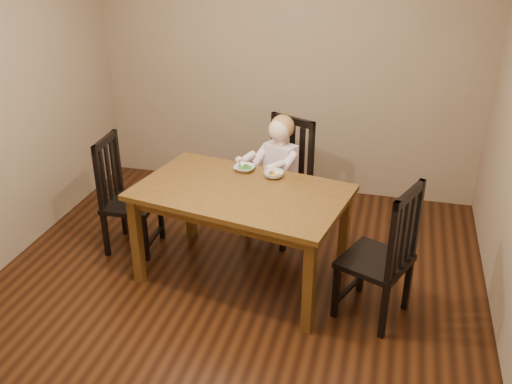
% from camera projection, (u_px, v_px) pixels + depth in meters
% --- Properties ---
extents(room, '(4.01, 4.01, 2.71)m').
position_uv_depth(room, '(230.00, 131.00, 4.05)').
color(room, '#3E1E0D').
rests_on(room, ground).
extents(dining_table, '(1.77, 1.26, 0.81)m').
position_uv_depth(dining_table, '(241.00, 201.00, 4.47)').
color(dining_table, '#462C10').
rests_on(dining_table, room).
extents(chair_child, '(0.63, 0.62, 1.12)m').
position_uv_depth(chair_child, '(282.00, 182.00, 5.21)').
color(chair_child, black).
rests_on(chair_child, room).
extents(chair_left, '(0.45, 0.47, 1.04)m').
position_uv_depth(chair_left, '(125.00, 197.00, 5.01)').
color(chair_left, black).
rests_on(chair_left, room).
extents(chair_right, '(0.60, 0.61, 1.10)m').
position_uv_depth(chair_right, '(383.00, 256.00, 4.10)').
color(chair_right, black).
rests_on(chair_right, room).
extents(toddler, '(0.53, 0.57, 0.63)m').
position_uv_depth(toddler, '(279.00, 167.00, 5.10)').
color(toddler, white).
rests_on(toddler, chair_child).
extents(bowl_peas, '(0.18, 0.18, 0.04)m').
position_uv_depth(bowl_peas, '(245.00, 168.00, 4.75)').
color(bowl_peas, silver).
rests_on(bowl_peas, dining_table).
extents(bowl_veg, '(0.17, 0.17, 0.05)m').
position_uv_depth(bowl_veg, '(274.00, 174.00, 4.63)').
color(bowl_veg, silver).
rests_on(bowl_veg, dining_table).
extents(fork, '(0.03, 0.13, 0.05)m').
position_uv_depth(fork, '(239.00, 166.00, 4.74)').
color(fork, silver).
rests_on(fork, bowl_peas).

